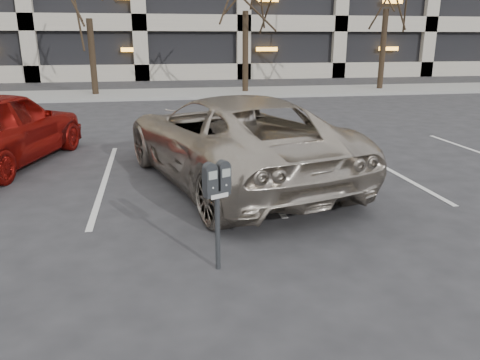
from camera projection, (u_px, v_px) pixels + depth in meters
The scene contains 5 objects.
ground at pixel (189, 218), 6.94m from camera, with size 140.00×140.00×0.00m, color #28282B.
sidewalk at pixel (162, 94), 21.98m from camera, with size 80.00×4.00×0.12m, color gray.
stall_lines at pixel (105, 178), 8.86m from camera, with size 16.90×5.20×0.00m.
parking_meter at pixel (217, 190), 5.13m from camera, with size 0.34×0.24×1.25m.
suv_silver at pixel (231, 138), 8.54m from camera, with size 4.08×6.25×1.60m.
Camera 1 is at (-0.43, -6.51, 2.55)m, focal length 35.00 mm.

